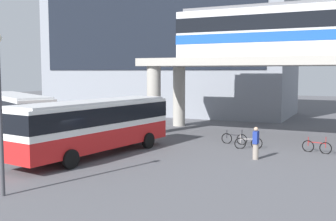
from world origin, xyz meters
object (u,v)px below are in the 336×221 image
(station_building, at_px, (166,34))
(bus_main, at_px, (95,122))
(bus_secondary, at_px, (15,111))
(bicycle_black, at_px, (234,139))
(pedestrian_walking_across, at_px, (256,144))
(bicycle_silver, at_px, (248,143))
(bicycle_red, at_px, (317,147))

(station_building, relative_size, bus_main, 2.58)
(station_building, height_order, bus_secondary, station_building)
(bicycle_black, height_order, pedestrian_walking_across, pedestrian_walking_across)
(station_building, distance_m, bicycle_silver, 25.86)
(bus_main, distance_m, pedestrian_walking_across, 9.27)
(bicycle_black, bearing_deg, bus_main, -131.22)
(pedestrian_walking_across, bearing_deg, bus_secondary, -179.66)
(bicycle_black, height_order, bicycle_red, same)
(bus_secondary, height_order, bicycle_silver, bus_secondary)
(bus_main, relative_size, pedestrian_walking_across, 6.18)
(bicycle_silver, distance_m, bicycle_black, 1.80)
(bus_main, xyz_separation_m, bicycle_silver, (7.56, 5.90, -1.63))
(station_building, xyz_separation_m, bicycle_black, (13.65, -17.81, -9.04))
(pedestrian_walking_across, bearing_deg, bicycle_silver, 111.30)
(bicycle_red, xyz_separation_m, pedestrian_walking_across, (-2.90, -3.43, 0.51))
(bus_main, relative_size, bicycle_black, 6.31)
(bicycle_black, bearing_deg, pedestrian_walking_across, -59.84)
(bus_main, distance_m, bicycle_black, 9.66)
(station_building, bearing_deg, pedestrian_walking_across, -53.82)
(station_building, relative_size, bicycle_black, 16.30)
(bicycle_silver, bearing_deg, bus_main, -142.02)
(station_building, bearing_deg, bicycle_silver, -51.92)
(bicycle_black, relative_size, bicycle_red, 1.02)
(station_building, xyz_separation_m, bus_secondary, (-1.89, -22.10, -7.41))
(bus_main, bearing_deg, bicycle_silver, 37.98)
(bicycle_black, relative_size, pedestrian_walking_across, 0.98)
(bicycle_black, distance_m, pedestrian_walking_across, 4.87)
(station_building, xyz_separation_m, bicycle_red, (18.99, -18.57, -9.04))
(bus_main, bearing_deg, bicycle_red, 28.87)
(bus_secondary, relative_size, pedestrian_walking_across, 5.95)
(bicycle_silver, xyz_separation_m, bicycle_black, (-1.29, 1.26, 0.00))
(station_building, height_order, bus_main, station_building)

